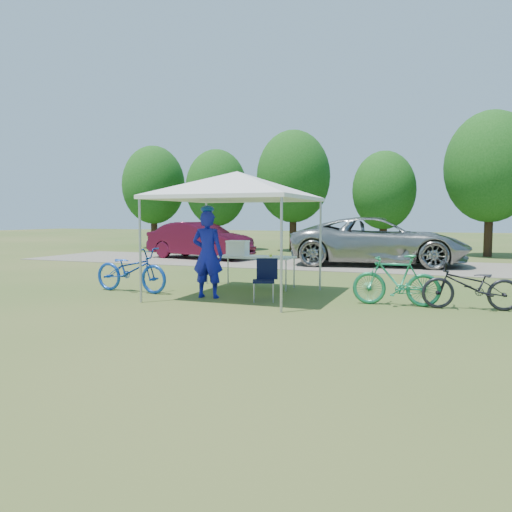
{
  "coord_description": "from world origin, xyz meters",
  "views": [
    {
      "loc": [
        4.27,
        -10.06,
        1.74
      ],
      "look_at": [
        -0.32,
        2.0,
        0.73
      ],
      "focal_mm": 35.0,
      "sensor_mm": 36.0,
      "label": 1
    }
  ],
  "objects": [
    {
      "name": "folding_chair",
      "position": [
        0.78,
        -0.35,
        0.51
      ],
      "size": [
        0.57,
        0.59,
        0.87
      ],
      "rotation": [
        0.0,
        0.0,
        0.34
      ],
      "color": "black",
      "rests_on": "ground"
    },
    {
      "name": "treeline",
      "position": [
        -0.29,
        14.05,
        3.53
      ],
      "size": [
        24.89,
        4.28,
        6.3
      ],
      "color": "#382314",
      "rests_on": "ground"
    },
    {
      "name": "cooler",
      "position": [
        -0.57,
        1.37,
        0.97
      ],
      "size": [
        0.52,
        0.35,
        0.38
      ],
      "color": "white",
      "rests_on": "folding_table"
    },
    {
      "name": "gravel_strip",
      "position": [
        0.0,
        8.0,
        0.01
      ],
      "size": [
        24.0,
        5.0,
        0.02
      ],
      "primitive_type": "cube",
      "color": "gray",
      "rests_on": "ground"
    },
    {
      "name": "minivan",
      "position": [
        2.03,
        8.13,
        0.88
      ],
      "size": [
        6.48,
        3.53,
        1.72
      ],
      "primitive_type": "imported",
      "rotation": [
        0.0,
        0.0,
        1.68
      ],
      "color": "#9D9E99",
      "rests_on": "gravel_strip"
    },
    {
      "name": "ice_cream_cup",
      "position": [
        0.32,
        1.32,
        0.8
      ],
      "size": [
        0.07,
        0.07,
        0.05
      ],
      "primitive_type": "cylinder",
      "color": "#DCF239",
      "rests_on": "folding_table"
    },
    {
      "name": "bike_dark",
      "position": [
        4.74,
        0.03,
        0.46
      ],
      "size": [
        1.82,
        0.84,
        0.92
      ],
      "primitive_type": "imported",
      "rotation": [
        0.0,
        0.0,
        -1.44
      ],
      "color": "black",
      "rests_on": "ground"
    },
    {
      "name": "ground",
      "position": [
        0.0,
        0.0,
        0.0
      ],
      "size": [
        100.0,
        100.0,
        0.0
      ],
      "primitive_type": "plane",
      "color": "#2D5119",
      "rests_on": "ground"
    },
    {
      "name": "canopy",
      "position": [
        0.0,
        0.0,
        2.65
      ],
      "size": [
        4.53,
        4.53,
        3.0
      ],
      "color": "#A5A5AA",
      "rests_on": "ground"
    },
    {
      "name": "sedan",
      "position": [
        -5.26,
        8.39,
        0.77
      ],
      "size": [
        4.81,
        2.5,
        1.51
      ],
      "primitive_type": "imported",
      "rotation": [
        0.0,
        0.0,
        1.36
      ],
      "color": "#4F0D21",
      "rests_on": "gravel_strip"
    },
    {
      "name": "cyclist",
      "position": [
        -0.5,
        -0.46,
        0.94
      ],
      "size": [
        0.72,
        0.51,
        1.87
      ],
      "primitive_type": "imported",
      "rotation": [
        0.0,
        0.0,
        3.23
      ],
      "color": "#121699",
      "rests_on": "ground"
    },
    {
      "name": "folding_table",
      "position": [
        -0.1,
        1.37,
        0.73
      ],
      "size": [
        1.89,
        0.79,
        0.78
      ],
      "color": "white",
      "rests_on": "ground"
    },
    {
      "name": "bike_blue",
      "position": [
        -2.53,
        -0.36,
        0.52
      ],
      "size": [
        2.02,
        0.83,
        1.04
      ],
      "primitive_type": "imported",
      "rotation": [
        0.0,
        0.0,
        1.5
      ],
      "color": "#1340AA",
      "rests_on": "ground"
    },
    {
      "name": "bike_green",
      "position": [
        3.39,
        -0.01,
        0.51
      ],
      "size": [
        1.7,
        0.55,
        1.01
      ],
      "primitive_type": "imported",
      "rotation": [
        0.0,
        0.0,
        -1.52
      ],
      "color": "#1B7C4E",
      "rests_on": "ground"
    }
  ]
}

